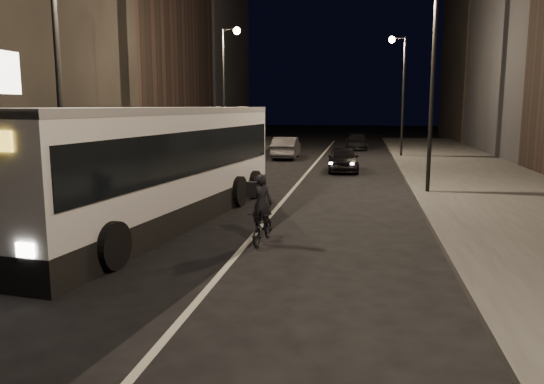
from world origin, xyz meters
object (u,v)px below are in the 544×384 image
at_px(streetlight_left_near, 65,42).
at_px(car_near, 343,159).
at_px(streetlight_right_mid, 426,60).
at_px(car_far, 357,142).
at_px(city_bus, 157,161).
at_px(cyclist_on_bicycle, 262,220).
at_px(streetlight_left_far, 227,77).
at_px(car_mid, 286,148).
at_px(streetlight_right_far, 400,80).

distance_m(streetlight_left_near, car_near, 17.66).
relative_size(streetlight_right_mid, car_far, 1.83).
height_order(city_bus, cyclist_on_bicycle, city_bus).
bearing_deg(city_bus, cyclist_on_bicycle, -20.28).
bearing_deg(streetlight_left_far, car_far, 58.69).
bearing_deg(car_mid, car_near, 120.68).
xyz_separation_m(city_bus, cyclist_on_bicycle, (3.65, -1.90, -1.31)).
relative_size(streetlight_right_mid, streetlight_left_near, 1.00).
height_order(cyclist_on_bicycle, car_mid, cyclist_on_bicycle).
xyz_separation_m(streetlight_left_near, car_near, (7.22, 15.43, -4.67)).
bearing_deg(car_far, cyclist_on_bicycle, -93.37).
height_order(streetlight_right_mid, car_far, streetlight_right_mid).
height_order(car_mid, car_far, car_mid).
distance_m(streetlight_left_near, streetlight_left_far, 18.00).
xyz_separation_m(streetlight_right_mid, streetlight_left_near, (-10.66, -8.00, 0.00)).
height_order(streetlight_left_near, car_mid, streetlight_left_near).
distance_m(car_near, car_far, 15.37).
bearing_deg(streetlight_right_far, streetlight_left_near, -113.96).
relative_size(streetlight_left_near, cyclist_on_bicycle, 4.34).
relative_size(streetlight_right_mid, cyclist_on_bicycle, 4.34).
bearing_deg(streetlight_right_far, streetlight_left_far, -150.64).
height_order(streetlight_right_mid, streetlight_left_near, same).
bearing_deg(streetlight_left_far, streetlight_right_far, 29.36).
xyz_separation_m(streetlight_right_mid, car_mid, (-7.59, 14.06, -4.61)).
xyz_separation_m(streetlight_left_near, car_far, (7.78, 30.78, -4.72)).
height_order(city_bus, car_far, city_bus).
relative_size(streetlight_right_far, cyclist_on_bicycle, 4.34).
bearing_deg(cyclist_on_bicycle, streetlight_left_far, 112.33).
height_order(streetlight_right_mid, city_bus, streetlight_right_mid).
bearing_deg(car_mid, city_bus, 85.96).
distance_m(streetlight_right_far, car_far, 8.75).
bearing_deg(streetlight_right_mid, streetlight_left_near, -143.12).
relative_size(streetlight_right_mid, city_bus, 0.61).
bearing_deg(car_far, streetlight_left_near, -103.83).
distance_m(streetlight_right_mid, car_mid, 16.63).
bearing_deg(cyclist_on_bicycle, car_mid, 101.92).
xyz_separation_m(streetlight_left_far, city_bus, (2.08, -16.75, -3.43)).
xyz_separation_m(streetlight_right_far, cyclist_on_bicycle, (-4.93, -24.65, -4.74)).
relative_size(city_bus, car_far, 3.02).
distance_m(streetlight_left_far, cyclist_on_bicycle, 20.08).
distance_m(streetlight_left_far, car_far, 15.69).
bearing_deg(car_mid, streetlight_left_far, 51.54).
xyz_separation_m(city_bus, car_near, (5.13, 14.18, -1.24)).
bearing_deg(car_far, car_mid, -117.97).
relative_size(streetlight_left_far, cyclist_on_bicycle, 4.34).
relative_size(streetlight_right_mid, car_mid, 1.78).
bearing_deg(cyclist_on_bicycle, streetlight_right_far, 83.93).
xyz_separation_m(car_near, car_mid, (-4.14, 6.63, 0.06)).
bearing_deg(streetlight_right_mid, city_bus, -141.82).
bearing_deg(car_far, streetlight_right_mid, -82.43).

